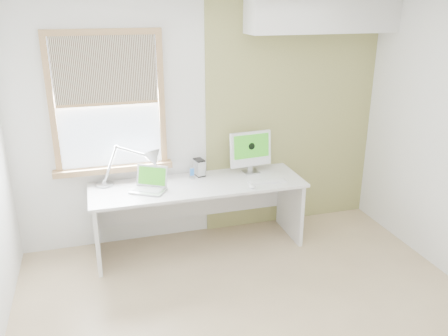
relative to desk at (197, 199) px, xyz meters
name	(u,v)px	position (x,y,z in m)	size (l,w,h in m)	color
room	(265,177)	(0.18, -1.44, 0.77)	(4.04, 3.54, 2.64)	tan
accent_wall	(292,114)	(1.18, 0.30, 0.77)	(2.00, 0.02, 2.60)	olive
soffit	(322,12)	(1.38, 0.13, 1.87)	(1.60, 0.40, 0.42)	white
window	(108,104)	(-0.82, 0.27, 1.01)	(1.20, 0.14, 1.42)	olive
desk	(197,199)	(0.00, 0.00, 0.00)	(2.20, 0.70, 0.73)	silver
desk_lamp	(144,162)	(-0.51, 0.14, 0.41)	(0.73, 0.30, 0.42)	#B5B7B9
laptop	(150,184)	(-0.49, -0.08, 0.25)	(0.41, 0.39, 0.23)	#B5B7B9
phone_dock	(192,175)	(-0.03, 0.10, 0.23)	(0.08, 0.08, 0.13)	#B5B7B9
external_drive	(199,167)	(0.07, 0.17, 0.29)	(0.11, 0.15, 0.18)	#B5B7B9
imac	(251,150)	(0.63, 0.12, 0.45)	(0.47, 0.17, 0.46)	#B5B7B9
keyboard	(267,181)	(0.70, -0.22, 0.20)	(0.40, 0.13, 0.02)	white
mouse	(252,186)	(0.50, -0.32, 0.21)	(0.06, 0.10, 0.03)	white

